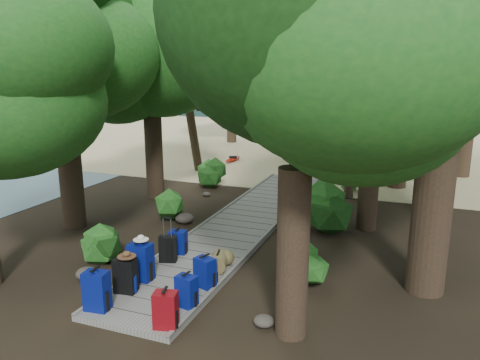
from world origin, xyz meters
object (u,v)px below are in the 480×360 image
at_px(backpack_right_d, 209,270).
at_px(lone_suitcase_on_sand, 309,166).
at_px(backpack_right_b, 186,290).
at_px(kayak, 233,158).
at_px(backpack_left_a, 96,289).
at_px(backpack_left_c, 141,260).
at_px(backpack_right_c, 205,271).
at_px(suitcase_on_boardwalk, 168,249).
at_px(backpack_left_d, 178,241).
at_px(duffel_right_khaki, 218,261).
at_px(backpack_right_a, 165,308).
at_px(backpack_left_b, 125,273).
at_px(sun_lounger, 366,166).

height_order(backpack_right_d, lone_suitcase_on_sand, lone_suitcase_on_sand).
height_order(backpack_right_b, kayak, backpack_right_b).
relative_size(backpack_left_a, lone_suitcase_on_sand, 1.18).
height_order(backpack_left_c, backpack_right_d, backpack_left_c).
relative_size(backpack_right_c, suitcase_on_boardwalk, 1.12).
distance_m(backpack_left_d, kayak, 11.61).
bearing_deg(backpack_right_c, duffel_right_khaki, 114.32).
relative_size(backpack_left_c, kayak, 0.29).
bearing_deg(backpack_right_a, backpack_left_c, 120.84).
bearing_deg(backpack_right_a, kayak, 93.82).
bearing_deg(backpack_left_d, backpack_left_b, -98.64).
xyz_separation_m(backpack_left_d, suitcase_on_boardwalk, (0.04, -0.53, -0.00)).
relative_size(backpack_left_c, backpack_right_a, 1.23).
distance_m(backpack_right_a, backpack_right_b, 0.77).
bearing_deg(suitcase_on_boardwalk, backpack_left_c, -112.22).
bearing_deg(backpack_right_b, backpack_left_a, -144.22).
bearing_deg(backpack_right_c, lone_suitcase_on_sand, 111.79).
bearing_deg(kayak, backpack_right_d, -66.18).
height_order(backpack_left_d, lone_suitcase_on_sand, backpack_left_d).
distance_m(backpack_left_a, lone_suitcase_on_sand, 12.74).
bearing_deg(lone_suitcase_on_sand, duffel_right_khaki, -71.52).
distance_m(backpack_left_a, backpack_right_d, 2.26).
xyz_separation_m(backpack_right_a, duffel_right_khaki, (-0.10, 2.46, -0.17)).
height_order(backpack_right_c, sun_lounger, backpack_right_c).
bearing_deg(lone_suitcase_on_sand, kayak, 177.30).
xyz_separation_m(backpack_right_c, kayak, (-4.46, 12.53, -0.29)).
height_order(backpack_left_c, backpack_right_a, backpack_left_c).
xyz_separation_m(backpack_right_a, backpack_right_d, (-0.03, 1.81, -0.09)).
bearing_deg(backpack_left_c, backpack_left_b, -87.58).
distance_m(lone_suitcase_on_sand, kayak, 4.24).
distance_m(backpack_left_b, backpack_left_c, 0.58).
bearing_deg(backpack_left_c, sun_lounger, 76.47).
distance_m(backpack_left_a, suitcase_on_boardwalk, 2.37).
height_order(backpack_left_b, lone_suitcase_on_sand, backpack_left_b).
relative_size(backpack_left_b, suitcase_on_boardwalk, 1.27).
distance_m(backpack_left_c, sun_lounger, 12.87).
relative_size(backpack_right_b, sun_lounger, 0.36).
relative_size(backpack_left_d, sun_lounger, 0.33).
relative_size(backpack_left_d, duffel_right_khaki, 1.08).
xyz_separation_m(backpack_left_a, backpack_left_c, (0.07, 1.35, 0.03)).
height_order(backpack_left_d, backpack_right_d, backpack_left_d).
bearing_deg(sun_lounger, suitcase_on_boardwalk, -117.80).
bearing_deg(backpack_right_c, backpack_left_c, -152.43).
bearing_deg(backpack_right_a, backpack_left_b, 134.74).
relative_size(backpack_right_b, lone_suitcase_on_sand, 0.96).
height_order(backpack_right_c, duffel_right_khaki, backpack_right_c).
bearing_deg(backpack_left_c, backpack_right_a, -44.80).
bearing_deg(backpack_right_c, backpack_right_b, -68.59).
bearing_deg(backpack_left_c, backpack_left_d, 89.68).
xyz_separation_m(backpack_left_c, backpack_right_b, (1.40, -0.66, -0.10)).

